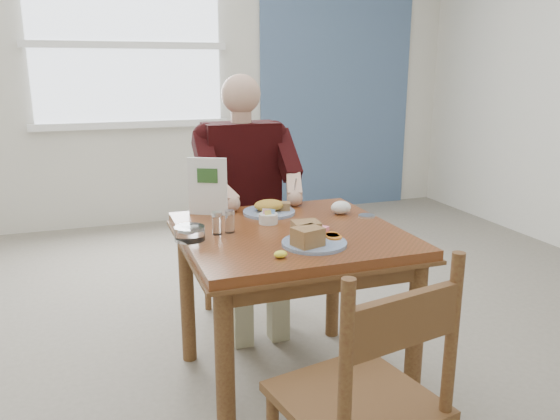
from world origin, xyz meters
name	(u,v)px	position (x,y,z in m)	size (l,w,h in m)	color
floor	(290,385)	(0.00, 0.00, 0.00)	(6.00, 6.00, 0.00)	#6F685A
wall_back	(175,69)	(0.00, 3.00, 1.40)	(5.50, 5.50, 0.00)	beige
accent_panel	(338,69)	(1.60, 2.98, 1.40)	(1.60, 0.02, 2.80)	#465F82
lemon_wedge	(281,254)	(-0.16, -0.32, 0.76)	(0.05, 0.04, 0.03)	#FFF535
napkin	(341,207)	(0.31, 0.16, 0.78)	(0.10, 0.08, 0.06)	white
metal_dish	(367,216)	(0.40, 0.07, 0.75)	(0.08, 0.08, 0.01)	silver
window	(127,45)	(-0.40, 2.97, 1.60)	(1.72, 0.04, 1.42)	white
table	(290,254)	(0.00, 0.00, 0.64)	(0.92, 0.92, 0.75)	brown
chair_far	(242,237)	(0.00, 0.80, 0.48)	(0.42, 0.42, 0.95)	brown
chair_near	(366,405)	(-0.09, -0.87, 0.48)	(0.49, 0.49, 0.95)	brown
diner	(245,183)	(0.00, 0.71, 0.81)	(0.53, 0.56, 1.39)	tan
near_plate	(311,237)	(0.00, -0.22, 0.78)	(0.29, 0.29, 0.08)	white
far_plate	(270,208)	(0.00, 0.28, 0.77)	(0.31, 0.31, 0.07)	white
caddy	(268,218)	(-0.06, 0.12, 0.77)	(0.11, 0.11, 0.06)	white
shakers	(223,222)	(-0.28, 0.04, 0.80)	(0.10, 0.05, 0.09)	white
creamer	(190,233)	(-0.43, 0.00, 0.78)	(0.16, 0.16, 0.06)	white
menu	(208,186)	(-0.28, 0.35, 0.89)	(0.17, 0.10, 0.27)	white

